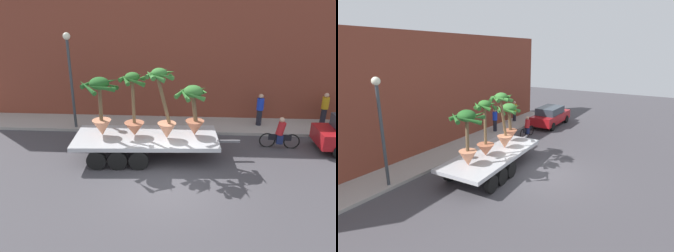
# 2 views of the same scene
# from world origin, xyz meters

# --- Properties ---
(ground_plane) EXTENTS (60.00, 60.00, 0.00)m
(ground_plane) POSITION_xyz_m (0.00, 0.00, 0.00)
(ground_plane) COLOR #423F44
(sidewalk) EXTENTS (24.00, 2.20, 0.15)m
(sidewalk) POSITION_xyz_m (0.00, 6.10, 0.07)
(sidewalk) COLOR #A39E99
(sidewalk) RESTS_ON ground
(building_facade) EXTENTS (24.00, 1.20, 7.05)m
(building_facade) POSITION_xyz_m (0.00, 7.80, 3.52)
(building_facade) COLOR brown
(building_facade) RESTS_ON ground
(flatbed_trailer) EXTENTS (7.22, 2.85, 0.98)m
(flatbed_trailer) POSITION_xyz_m (-1.35, 2.41, 0.78)
(flatbed_trailer) COLOR #B7BABF
(flatbed_trailer) RESTS_ON ground
(potted_palm_rear) EXTENTS (1.68, 1.73, 2.57)m
(potted_palm_rear) POSITION_xyz_m (-2.99, 2.41, 2.40)
(potted_palm_rear) COLOR tan
(potted_palm_rear) RESTS_ON flatbed_trailer
(potted_palm_middle) EXTENTS (1.31, 1.33, 3.01)m
(potted_palm_middle) POSITION_xyz_m (-0.33, 2.29, 2.49)
(potted_palm_middle) COLOR tan
(potted_palm_middle) RESTS_ON flatbed_trailer
(potted_palm_front) EXTENTS (1.21, 1.24, 2.78)m
(potted_palm_front) POSITION_xyz_m (-1.61, 2.47, 2.18)
(potted_palm_front) COLOR #B26647
(potted_palm_front) RESTS_ON flatbed_trailer
(potted_palm_extra) EXTENTS (1.47, 1.43, 2.21)m
(potted_palm_extra) POSITION_xyz_m (0.93, 2.69, 2.19)
(potted_palm_extra) COLOR #B26647
(potted_palm_extra) RESTS_ON flatbed_trailer
(cyclist) EXTENTS (1.84, 0.37, 1.54)m
(cyclist) POSITION_xyz_m (4.94, 3.68, 0.67)
(cyclist) COLOR black
(cyclist) RESTS_ON ground
(parked_car) EXTENTS (4.51, 1.83, 1.58)m
(parked_car) POSITION_xyz_m (8.72, 3.55, 0.83)
(parked_car) COLOR maroon
(parked_car) RESTS_ON ground
(pedestrian_near_gate) EXTENTS (0.36, 0.36, 1.71)m
(pedestrian_near_gate) POSITION_xyz_m (7.90, 6.54, 1.04)
(pedestrian_near_gate) COLOR black
(pedestrian_near_gate) RESTS_ON sidewalk
(pedestrian_far_left) EXTENTS (0.36, 0.36, 1.71)m
(pedestrian_far_left) POSITION_xyz_m (4.45, 6.15, 1.04)
(pedestrian_far_left) COLOR black
(pedestrian_far_left) RESTS_ON sidewalk
(street_lamp) EXTENTS (0.36, 0.36, 4.83)m
(street_lamp) POSITION_xyz_m (-5.17, 5.30, 3.23)
(street_lamp) COLOR #383D42
(street_lamp) RESTS_ON sidewalk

